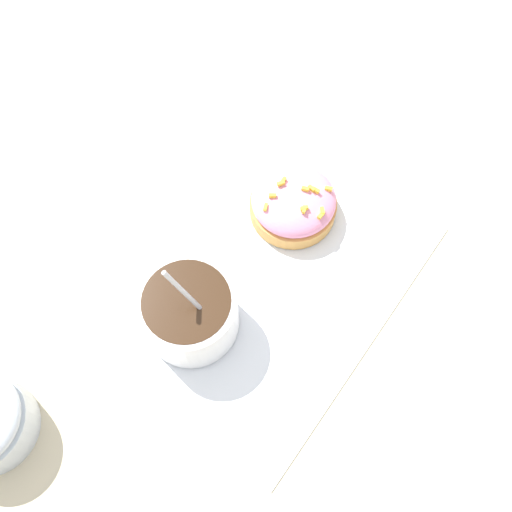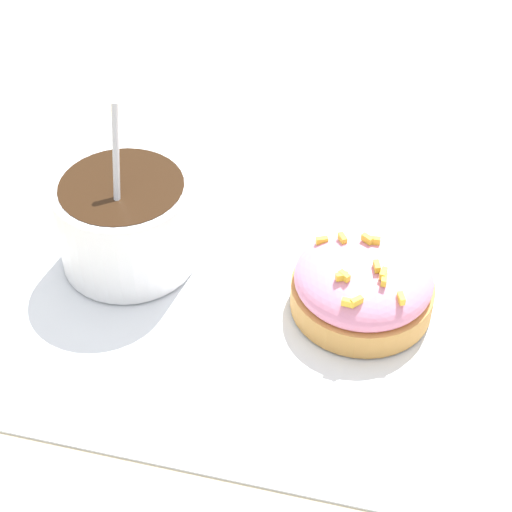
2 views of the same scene
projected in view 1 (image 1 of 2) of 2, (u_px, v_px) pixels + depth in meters
name	position (u px, v px, depth m)	size (l,w,h in m)	color
ground_plane	(238.00, 262.00, 0.58)	(3.00, 3.00, 0.00)	#C6B793
paper_napkin	(238.00, 261.00, 0.58)	(0.31, 0.31, 0.00)	white
coffee_cup	(191.00, 313.00, 0.52)	(0.09, 0.11, 0.11)	white
frosted_pastry	(293.00, 202.00, 0.58)	(0.09, 0.09, 0.04)	#D19347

